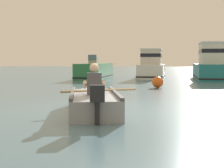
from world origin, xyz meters
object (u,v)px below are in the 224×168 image
moored_boat_green (94,72)px  moored_boat_teal (213,66)px  moored_boat_white (152,67)px  rowboat_with_person (94,102)px  mooring_buoy (158,82)px

moored_boat_green → moored_boat_teal: 7.69m
moored_boat_white → rowboat_with_person: bearing=-95.6°
rowboat_with_person → mooring_buoy: bearing=76.9°
moored_boat_green → moored_boat_white: moored_boat_white is taller
moored_boat_white → mooring_buoy: 8.77m
moored_boat_teal → mooring_buoy: (-3.70, -6.91, -0.62)m
mooring_buoy → moored_boat_teal: bearing=61.8°
rowboat_with_person → moored_boat_green: 14.76m
rowboat_with_person → moored_boat_green: moored_boat_green is taller
mooring_buoy → moored_boat_white: bearing=91.1°
rowboat_with_person → mooring_buoy: size_ratio=7.25×
moored_boat_green → mooring_buoy: moored_boat_green is taller
rowboat_with_person → moored_boat_green: (-2.22, 14.59, 0.24)m
rowboat_with_person → moored_boat_white: moored_boat_white is taller
moored_boat_green → moored_boat_teal: size_ratio=0.83×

